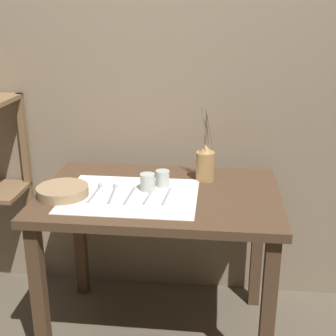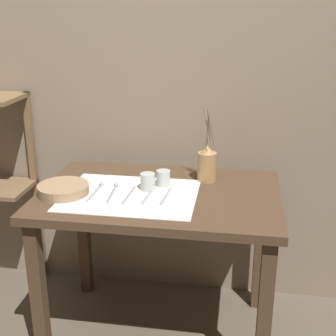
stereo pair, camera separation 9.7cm
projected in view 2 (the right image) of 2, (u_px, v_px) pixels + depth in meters
The scene contains 13 objects.
ground_plane at pixel (160, 332), 2.47m from camera, with size 12.00×12.00×0.00m, color brown.
stone_wall_back at pixel (175, 89), 2.52m from camera, with size 7.00×0.06×2.40m.
wooden_table at pixel (160, 214), 2.24m from camera, with size 1.13×0.75×0.80m.
linen_cloth at pixel (130, 195), 2.16m from camera, with size 0.61×0.47×0.00m.
pitcher_with_flowers at pixel (207, 164), 2.31m from camera, with size 0.09×0.09×0.37m.
wooden_bowl at pixel (63, 189), 2.16m from camera, with size 0.24×0.24×0.05m.
glass_tumbler_near at pixel (148, 182), 2.20m from camera, with size 0.07×0.07×0.08m.
glass_tumbler_far at pixel (163, 178), 2.25m from camera, with size 0.07×0.07×0.08m.
spoon_inner at pixel (99, 188), 2.23m from camera, with size 0.03×0.21×0.02m.
spoon_outer at pixel (114, 189), 2.22m from camera, with size 0.03×0.21×0.02m.
fork_inner at pixel (129, 195), 2.15m from camera, with size 0.02×0.20×0.00m.
knife_center at pixel (148, 195), 2.15m from camera, with size 0.03×0.20×0.00m.
fork_outer at pixel (166, 196), 2.13m from camera, with size 0.03×0.20×0.00m.
Camera 2 is at (0.36, -2.01, 1.64)m, focal length 50.00 mm.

